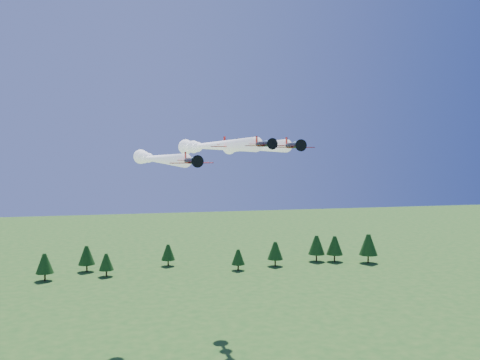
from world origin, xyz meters
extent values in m
cylinder|color=black|center=(0.32, -10.41, 46.67)|extent=(1.44, 4.81, 0.88)
cone|color=black|center=(0.65, -13.16, 46.67)|extent=(0.97, 0.89, 0.88)
cone|color=black|center=(0.71, -13.68, 46.67)|extent=(0.43, 0.44, 0.39)
cylinder|color=black|center=(0.73, -13.83, 46.67)|extent=(1.83, 0.26, 1.84)
cube|color=red|center=(0.36, -10.76, 46.39)|extent=(6.59, 1.96, 0.11)
cube|color=red|center=(-0.06, -7.32, 46.71)|extent=(2.62, 1.05, 0.06)
cube|color=red|center=(-0.07, -7.23, 47.41)|extent=(0.18, 0.84, 1.27)
ellipsoid|color=#83B3CB|center=(0.41, -11.20, 47.02)|extent=(0.75, 1.12, 0.55)
sphere|color=white|center=(-4.41, 28.45, 46.67)|extent=(2.30, 2.30, 2.30)
sphere|color=white|center=(-5.02, 33.45, 46.67)|extent=(3.00, 3.00, 3.00)
sphere|color=white|center=(-5.62, 38.45, 46.67)|extent=(3.70, 3.70, 3.70)
cylinder|color=black|center=(-10.32, -1.60, 43.81)|extent=(1.75, 5.59, 1.02)
cone|color=black|center=(-9.89, -4.78, 43.81)|extent=(1.13, 1.05, 1.02)
cone|color=black|center=(-9.80, -5.39, 43.81)|extent=(0.51, 0.52, 0.45)
cylinder|color=black|center=(-9.78, -5.56, 43.81)|extent=(2.13, 0.33, 2.14)
cube|color=red|center=(-10.26, -2.01, 43.49)|extent=(7.66, 2.38, 0.12)
cube|color=red|center=(-10.81, 1.98, 43.86)|extent=(3.05, 1.26, 0.07)
cube|color=red|center=(-10.82, 2.08, 44.68)|extent=(0.22, 0.97, 1.48)
ellipsoid|color=#83B3CB|center=(-10.20, -2.51, 44.22)|extent=(0.89, 1.31, 0.64)
sphere|color=white|center=(-15.48, 36.29, 43.81)|extent=(2.30, 2.30, 2.30)
sphere|color=white|center=(-16.13, 41.08, 43.81)|extent=(3.00, 3.00, 3.00)
sphere|color=white|center=(-16.78, 45.86, 43.81)|extent=(3.70, 3.70, 3.70)
cylinder|color=black|center=(9.06, 0.48, 46.56)|extent=(1.14, 5.65, 1.04)
cone|color=black|center=(9.12, -2.80, 46.56)|extent=(1.06, 0.96, 1.04)
cone|color=black|center=(9.13, -3.43, 46.56)|extent=(0.47, 0.48, 0.46)
cylinder|color=black|center=(9.13, -3.61, 46.56)|extent=(2.19, 0.08, 2.19)
cube|color=red|center=(9.07, 0.07, 46.23)|extent=(7.75, 1.54, 0.13)
cube|color=red|center=(8.99, 4.19, 46.62)|extent=(3.04, 0.94, 0.07)
cube|color=red|center=(8.99, 4.29, 47.45)|extent=(0.11, 0.99, 1.51)
ellipsoid|color=#83B3CB|center=(9.07, -0.45, 46.98)|extent=(0.77, 1.27, 0.65)
sphere|color=white|center=(8.33, 41.75, 46.56)|extent=(2.30, 2.30, 2.30)
sphere|color=white|center=(8.24, 46.99, 46.56)|extent=(3.00, 3.00, 3.00)
sphere|color=white|center=(8.15, 52.24, 46.56)|extent=(3.70, 3.70, 3.70)
cylinder|color=black|center=(-1.42, 6.49, 46.75)|extent=(1.79, 5.99, 1.09)
cone|color=black|center=(-1.01, 3.07, 46.75)|extent=(1.20, 1.11, 1.09)
cone|color=black|center=(-0.93, 2.42, 46.75)|extent=(0.54, 0.55, 0.48)
cylinder|color=black|center=(-0.91, 2.23, 46.75)|extent=(2.29, 0.32, 2.30)
cube|color=red|center=(-1.37, 6.05, 46.40)|extent=(8.21, 2.43, 0.13)
cube|color=red|center=(-1.89, 10.34, 46.80)|extent=(3.26, 1.30, 0.08)
cube|color=red|center=(-1.90, 10.45, 47.68)|extent=(0.22, 1.04, 1.59)
ellipsoid|color=#83B3CB|center=(-1.31, 5.51, 47.18)|extent=(0.94, 1.40, 0.68)
cylinder|color=#382314|center=(77.04, 103.89, 1.65)|extent=(0.60, 0.60, 3.30)
cone|color=#113710|center=(77.04, 103.89, 7.53)|extent=(7.53, 7.53, 8.47)
cylinder|color=#382314|center=(57.57, 111.50, 1.50)|extent=(0.60, 0.60, 3.00)
cone|color=#113710|center=(57.57, 111.50, 6.87)|extent=(6.87, 6.87, 7.72)
cylinder|color=#382314|center=(64.69, 109.38, 1.48)|extent=(0.60, 0.60, 2.95)
cone|color=#113710|center=(64.69, 109.38, 6.75)|extent=(6.75, 6.75, 7.59)
cylinder|color=#382314|center=(-47.52, 102.40, 1.35)|extent=(0.60, 0.60, 2.70)
cone|color=#113710|center=(-47.52, 102.40, 6.17)|extent=(6.17, 6.17, 6.94)
cylinder|color=#382314|center=(38.35, 106.80, 1.36)|extent=(0.60, 0.60, 2.71)
cone|color=#113710|center=(38.35, 106.80, 6.20)|extent=(6.20, 6.20, 6.98)
cylinder|color=#382314|center=(-2.93, 116.67, 1.21)|extent=(0.60, 0.60, 2.41)
cone|color=#113710|center=(-2.93, 116.67, 5.51)|extent=(5.51, 5.51, 6.20)
cylinder|color=#382314|center=(-26.54, 104.05, 1.17)|extent=(0.60, 0.60, 2.34)
cone|color=#113710|center=(-26.54, 104.05, 5.36)|extent=(5.36, 5.36, 6.03)
cylinder|color=#382314|center=(-33.87, 113.72, 1.37)|extent=(0.60, 0.60, 2.74)
cone|color=#113710|center=(-33.87, 113.72, 6.26)|extent=(6.26, 6.26, 7.05)
cylinder|color=#382314|center=(22.36, 102.81, 1.13)|extent=(0.60, 0.60, 2.26)
cone|color=#113710|center=(22.36, 102.81, 5.17)|extent=(5.17, 5.17, 5.81)
camera|label=1|loc=(-23.35, -93.84, 45.53)|focal=40.00mm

